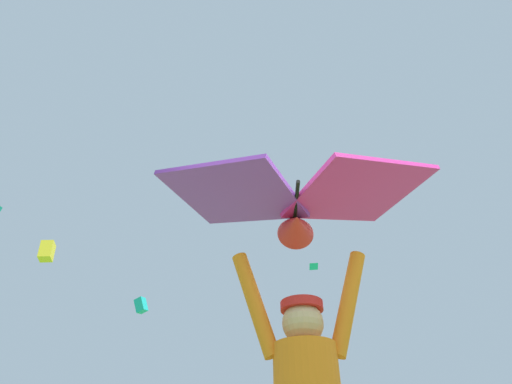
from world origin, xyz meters
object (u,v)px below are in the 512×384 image
(distant_kite_teal_high_right, at_px, (141,305))
(distant_kite_teal_mid_left, at_px, (314,266))
(held_stunt_kite, at_px, (296,202))
(distant_kite_yellow_low_left, at_px, (47,251))

(distant_kite_teal_high_right, bearing_deg, distant_kite_teal_mid_left, -17.88)
(held_stunt_kite, height_order, distant_kite_teal_high_right, distant_kite_teal_high_right)
(distant_kite_teal_high_right, bearing_deg, held_stunt_kite, -82.39)
(distant_kite_yellow_low_left, bearing_deg, held_stunt_kite, -67.43)
(distant_kite_yellow_low_left, relative_size, distant_kite_teal_mid_left, 1.47)
(distant_kite_teal_high_right, relative_size, distant_kite_teal_mid_left, 1.45)
(distant_kite_yellow_low_left, bearing_deg, distant_kite_teal_high_right, 49.65)
(held_stunt_kite, bearing_deg, distant_kite_yellow_low_left, 112.57)
(held_stunt_kite, relative_size, distant_kite_yellow_low_left, 1.26)
(distant_kite_teal_high_right, bearing_deg, distant_kite_yellow_low_left, -130.35)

